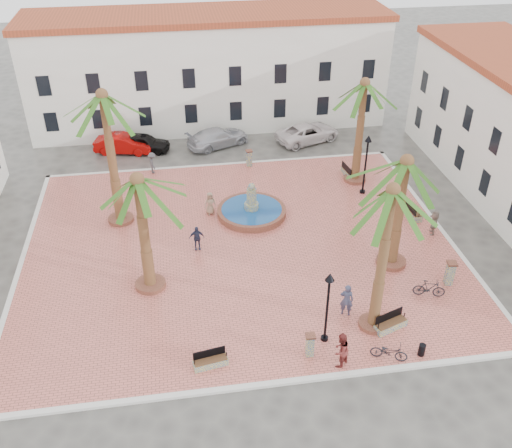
# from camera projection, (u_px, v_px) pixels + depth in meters

# --- Properties ---
(ground) EXTENTS (120.00, 120.00, 0.00)m
(ground) POSITION_uv_depth(u_px,v_px,m) (240.00, 247.00, 35.15)
(ground) COLOR #56544F
(ground) RESTS_ON ground
(plaza) EXTENTS (26.00, 22.00, 0.15)m
(plaza) POSITION_uv_depth(u_px,v_px,m) (240.00, 246.00, 35.11)
(plaza) COLOR #DB6B5E
(plaza) RESTS_ON ground
(kerb_n) EXTENTS (26.30, 0.30, 0.16)m
(kerb_n) POSITION_uv_depth(u_px,v_px,m) (221.00, 165.00, 44.20)
(kerb_n) COLOR silver
(kerb_n) RESTS_ON ground
(kerb_s) EXTENTS (26.30, 0.30, 0.16)m
(kerb_s) POSITION_uv_depth(u_px,v_px,m) (272.00, 384.00, 26.01)
(kerb_s) COLOR silver
(kerb_s) RESTS_ON ground
(kerb_e) EXTENTS (0.30, 22.30, 0.16)m
(kerb_e) POSITION_uv_depth(u_px,v_px,m) (439.00, 228.00, 36.79)
(kerb_e) COLOR silver
(kerb_e) RESTS_ON ground
(kerb_w) EXTENTS (0.30, 22.30, 0.16)m
(kerb_w) POSITION_uv_depth(u_px,v_px,m) (21.00, 266.00, 33.42)
(kerb_w) COLOR silver
(kerb_w) RESTS_ON ground
(building_north) EXTENTS (30.40, 7.40, 9.50)m
(building_north) POSITION_uv_depth(u_px,v_px,m) (209.00, 69.00, 49.07)
(building_north) COLOR white
(building_north) RESTS_ON ground
(fountain) EXTENTS (4.57, 4.57, 2.36)m
(fountain) POSITION_uv_depth(u_px,v_px,m) (252.00, 210.00, 37.86)
(fountain) COLOR brown
(fountain) RESTS_ON plaza
(palm_nw) EXTENTS (5.40, 5.40, 8.99)m
(palm_nw) POSITION_uv_depth(u_px,v_px,m) (104.00, 110.00, 33.20)
(palm_nw) COLOR brown
(palm_nw) RESTS_ON plaza
(palm_sw) EXTENTS (5.49, 5.49, 7.14)m
(palm_sw) POSITION_uv_depth(u_px,v_px,m) (139.00, 195.00, 28.54)
(palm_sw) COLOR brown
(palm_sw) RESTS_ON plaza
(palm_s) EXTENTS (4.82, 4.82, 8.31)m
(palm_s) POSITION_uv_depth(u_px,v_px,m) (391.00, 206.00, 25.23)
(palm_s) COLOR brown
(palm_s) RESTS_ON plaza
(palm_e) EXTENTS (5.65, 5.65, 7.09)m
(palm_e) POSITION_uv_depth(u_px,v_px,m) (405.00, 176.00, 30.35)
(palm_e) COLOR brown
(palm_e) RESTS_ON plaza
(palm_ne) EXTENTS (5.20, 5.20, 7.76)m
(palm_ne) POSITION_uv_depth(u_px,v_px,m) (364.00, 95.00, 38.42)
(palm_ne) COLOR brown
(palm_ne) RESTS_ON plaza
(bench_s) EXTENTS (1.70, 0.77, 0.87)m
(bench_s) POSITION_uv_depth(u_px,v_px,m) (211.00, 362.00, 26.72)
(bench_s) COLOR gray
(bench_s) RESTS_ON plaza
(bench_se) EXTENTS (1.86, 1.13, 0.94)m
(bench_se) POSITION_uv_depth(u_px,v_px,m) (391.00, 324.00, 28.79)
(bench_se) COLOR gray
(bench_se) RESTS_ON plaza
(bench_e) EXTENTS (0.69, 1.92, 1.00)m
(bench_e) POSITION_uv_depth(u_px,v_px,m) (412.00, 212.00, 37.77)
(bench_e) COLOR gray
(bench_e) RESTS_ON plaza
(bench_ne) EXTENTS (0.75, 1.77, 0.90)m
(bench_ne) POSITION_uv_depth(u_px,v_px,m) (348.00, 173.00, 42.43)
(bench_ne) COLOR gray
(bench_ne) RESTS_ON plaza
(lamppost_s) EXTENTS (0.45, 0.45, 4.16)m
(lamppost_s) POSITION_uv_depth(u_px,v_px,m) (328.00, 296.00, 26.75)
(lamppost_s) COLOR black
(lamppost_s) RESTS_ON plaza
(lamppost_e) EXTENTS (0.48, 0.48, 4.42)m
(lamppost_e) POSITION_uv_depth(u_px,v_px,m) (367.00, 155.00, 38.83)
(lamppost_e) COLOR black
(lamppost_e) RESTS_ON plaza
(bollard_se) EXTENTS (0.49, 0.49, 1.29)m
(bollard_se) POSITION_uv_depth(u_px,v_px,m) (310.00, 345.00, 27.07)
(bollard_se) COLOR gray
(bollard_se) RESTS_ON plaza
(bollard_n) EXTENTS (0.52, 0.52, 1.30)m
(bollard_n) POSITION_uv_depth(u_px,v_px,m) (249.00, 158.00, 43.57)
(bollard_n) COLOR gray
(bollard_n) RESTS_ON plaza
(bollard_e) EXTENTS (0.60, 0.60, 1.47)m
(bollard_e) POSITION_uv_depth(u_px,v_px,m) (450.00, 273.00, 31.54)
(bollard_e) COLOR gray
(bollard_e) RESTS_ON plaza
(litter_bin) EXTENTS (0.33, 0.33, 0.64)m
(litter_bin) POSITION_uv_depth(u_px,v_px,m) (422.00, 350.00, 27.26)
(litter_bin) COLOR black
(litter_bin) RESTS_ON plaza
(cyclist_a) EXTENTS (0.82, 0.69, 1.92)m
(cyclist_a) POSITION_uv_depth(u_px,v_px,m) (347.00, 300.00, 29.32)
(cyclist_a) COLOR #383C56
(cyclist_a) RESTS_ON plaza
(bicycle_a) EXTENTS (1.85, 1.26, 0.92)m
(bicycle_a) POSITION_uv_depth(u_px,v_px,m) (389.00, 352.00, 26.97)
(bicycle_a) COLOR black
(bicycle_a) RESTS_ON plaza
(cyclist_b) EXTENTS (1.16, 1.14, 1.88)m
(cyclist_b) POSITION_uv_depth(u_px,v_px,m) (341.00, 350.00, 26.39)
(cyclist_b) COLOR maroon
(cyclist_b) RESTS_ON plaza
(bicycle_b) EXTENTS (1.78, 0.98, 1.03)m
(bicycle_b) POSITION_uv_depth(u_px,v_px,m) (429.00, 288.00, 30.79)
(bicycle_b) COLOR black
(bicycle_b) RESTS_ON plaza
(pedestrian_fountain_a) EXTENTS (0.87, 0.67, 1.59)m
(pedestrian_fountain_a) POSITION_uv_depth(u_px,v_px,m) (210.00, 203.00, 37.70)
(pedestrian_fountain_a) COLOR #9D7C61
(pedestrian_fountain_a) RESTS_ON plaza
(pedestrian_fountain_b) EXTENTS (0.94, 0.40, 1.60)m
(pedestrian_fountain_b) POSITION_uv_depth(u_px,v_px,m) (197.00, 238.00, 34.31)
(pedestrian_fountain_b) COLOR #2A314D
(pedestrian_fountain_b) RESTS_ON plaza
(pedestrian_north) EXTENTS (0.80, 1.15, 1.63)m
(pedestrian_north) POSITION_uv_depth(u_px,v_px,m) (153.00, 163.00, 42.55)
(pedestrian_north) COLOR #48474C
(pedestrian_north) RESTS_ON plaza
(pedestrian_east) EXTENTS (1.02, 1.55, 1.60)m
(pedestrian_east) POSITION_uv_depth(u_px,v_px,m) (434.00, 223.00, 35.72)
(pedestrian_east) COLOR #7C695D
(pedestrian_east) RESTS_ON plaza
(car_black) EXTENTS (4.56, 2.77, 1.45)m
(car_black) POSITION_uv_depth(u_px,v_px,m) (143.00, 143.00, 46.10)
(car_black) COLOR black
(car_black) RESTS_ON ground
(car_red) EXTENTS (4.86, 2.55, 1.52)m
(car_red) POSITION_uv_depth(u_px,v_px,m) (124.00, 144.00, 45.83)
(car_red) COLOR #A90705
(car_red) RESTS_ON ground
(car_silver) EXTENTS (5.64, 4.04, 1.52)m
(car_silver) POSITION_uv_depth(u_px,v_px,m) (218.00, 137.00, 46.86)
(car_silver) COLOR silver
(car_silver) RESTS_ON ground
(car_white) EXTENTS (5.98, 4.26, 1.51)m
(car_white) POSITION_uv_depth(u_px,v_px,m) (308.00, 133.00, 47.62)
(car_white) COLOR white
(car_white) RESTS_ON ground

